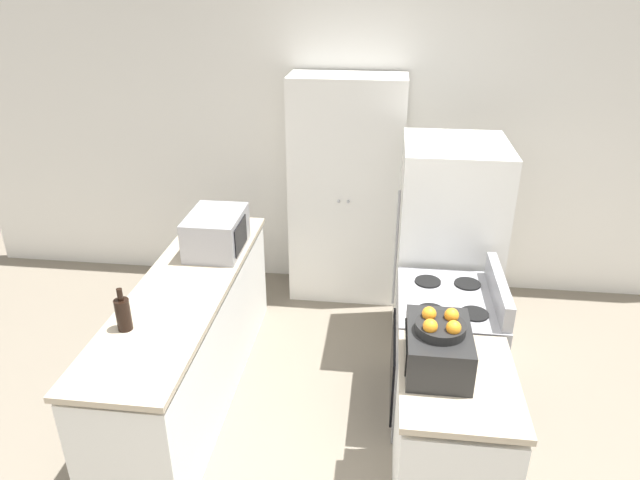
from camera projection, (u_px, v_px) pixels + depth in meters
name	position (u px, v px, depth m)	size (l,w,h in m)	color
wall_back	(339.00, 149.00, 5.12)	(7.00, 0.06, 2.60)	white
counter_left	(190.00, 342.00, 3.93)	(0.60, 2.29, 0.88)	silver
counter_right	(450.00, 446.00, 3.07)	(0.60, 0.79, 0.88)	silver
pantry_cabinet	(346.00, 192.00, 4.99)	(0.96, 0.48, 1.99)	white
stove	(444.00, 354.00, 3.77)	(0.66, 0.76, 1.04)	#9E9EA3
refrigerator	(446.00, 249.00, 4.33)	(0.76, 0.79, 1.66)	white
microwave	(216.00, 232.00, 4.13)	(0.38, 0.51, 0.29)	#939399
wine_bottle	(123.00, 314.00, 3.23)	(0.09, 0.09, 0.26)	black
toaster_oven	(438.00, 349.00, 2.91)	(0.33, 0.45, 0.23)	black
fruit_bowl	(441.00, 325.00, 2.83)	(0.25, 0.25, 0.10)	black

